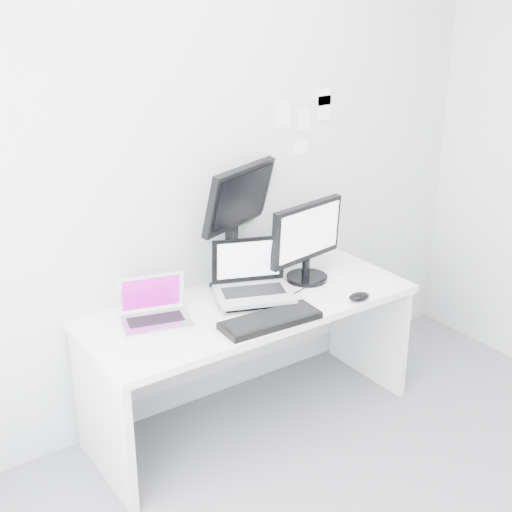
% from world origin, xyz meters
% --- Properties ---
extents(back_wall, '(3.60, 0.00, 3.60)m').
position_xyz_m(back_wall, '(0.00, 1.60, 1.35)').
color(back_wall, silver).
rests_on(back_wall, ground).
extents(desk, '(1.80, 0.70, 0.73)m').
position_xyz_m(desk, '(0.00, 1.25, 0.36)').
color(desk, white).
rests_on(desk, ground).
extents(macbook, '(0.39, 0.33, 0.25)m').
position_xyz_m(macbook, '(-0.52, 1.32, 0.86)').
color(macbook, silver).
rests_on(macbook, desk).
extents(speaker, '(0.11, 0.11, 0.16)m').
position_xyz_m(speaker, '(-0.41, 1.46, 0.81)').
color(speaker, black).
rests_on(speaker, desk).
extents(dell_laptop, '(0.49, 0.43, 0.33)m').
position_xyz_m(dell_laptop, '(0.02, 1.25, 0.90)').
color(dell_laptop, '#A0A1A6').
rests_on(dell_laptop, desk).
extents(rear_monitor, '(0.55, 0.36, 0.70)m').
position_xyz_m(rear_monitor, '(0.08, 1.51, 1.08)').
color(rear_monitor, black).
rests_on(rear_monitor, desk).
extents(samsung_monitor, '(0.54, 0.31, 0.47)m').
position_xyz_m(samsung_monitor, '(0.44, 1.32, 0.96)').
color(samsung_monitor, black).
rests_on(samsung_monitor, desk).
extents(keyboard, '(0.52, 0.21, 0.03)m').
position_xyz_m(keyboard, '(-0.05, 1.00, 0.75)').
color(keyboard, black).
rests_on(keyboard, desk).
extents(mouse, '(0.13, 0.09, 0.04)m').
position_xyz_m(mouse, '(0.50, 0.95, 0.75)').
color(mouse, black).
rests_on(mouse, desk).
extents(wall_note_0, '(0.10, 0.00, 0.14)m').
position_xyz_m(wall_note_0, '(0.45, 1.59, 1.62)').
color(wall_note_0, white).
rests_on(wall_note_0, back_wall).
extents(wall_note_1, '(0.09, 0.00, 0.13)m').
position_xyz_m(wall_note_1, '(0.60, 1.59, 1.58)').
color(wall_note_1, white).
rests_on(wall_note_1, back_wall).
extents(wall_note_2, '(0.10, 0.00, 0.14)m').
position_xyz_m(wall_note_2, '(0.75, 1.59, 1.63)').
color(wall_note_2, white).
rests_on(wall_note_2, back_wall).
extents(wall_note_3, '(0.11, 0.00, 0.08)m').
position_xyz_m(wall_note_3, '(0.58, 1.59, 1.42)').
color(wall_note_3, white).
rests_on(wall_note_3, back_wall).
extents(wall_note_4, '(0.11, 0.00, 0.10)m').
position_xyz_m(wall_note_4, '(0.74, 1.59, 1.69)').
color(wall_note_4, white).
rests_on(wall_note_4, back_wall).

